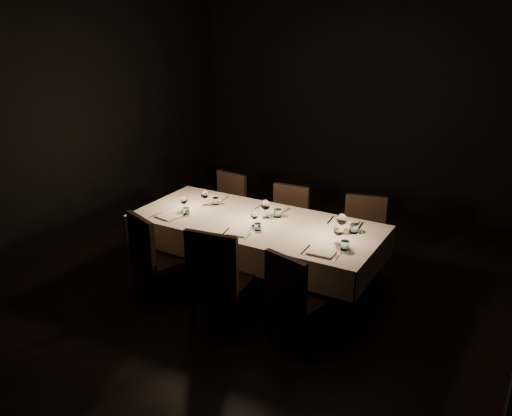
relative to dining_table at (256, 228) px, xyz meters
The scene contains 14 objects.
room 0.81m from the dining_table, ahead, with size 5.01×6.01×3.01m.
dining_table is the anchor object (origin of this frame).
chair_near_left 1.05m from the dining_table, 135.63° to the right, with size 0.58×0.58×0.94m.
place_setting_near_left 0.84m from the dining_table, 164.73° to the right, with size 0.31×0.39×0.17m.
chair_near_center 0.87m from the dining_table, 83.33° to the right, with size 0.54×0.54×1.02m.
place_setting_near_center 0.26m from the dining_table, 75.35° to the right, with size 0.30×0.39×0.16m.
chair_near_right 1.09m from the dining_table, 43.41° to the right, with size 0.53×0.53×0.90m.
place_setting_near_right 0.97m from the dining_table, 13.15° to the right, with size 0.35×0.41×0.19m.
chair_far_left 1.23m from the dining_table, 136.74° to the left, with size 0.47×0.47×0.88m.
place_setting_far_left 0.74m from the dining_table, 162.70° to the left, with size 0.32×0.40×0.17m.
chair_far_center 0.78m from the dining_table, 91.24° to the left, with size 0.46×0.46×0.89m.
place_setting_far_center 0.27m from the dining_table, 77.46° to the left, with size 0.36×0.42×0.20m.
chair_far_right 1.18m from the dining_table, 41.41° to the left, with size 0.52×0.52×0.91m.
place_setting_far_right 0.91m from the dining_table, 14.08° to the left, with size 0.37×0.42×0.20m.
Camera 1 is at (2.49, -4.38, 2.81)m, focal length 38.00 mm.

